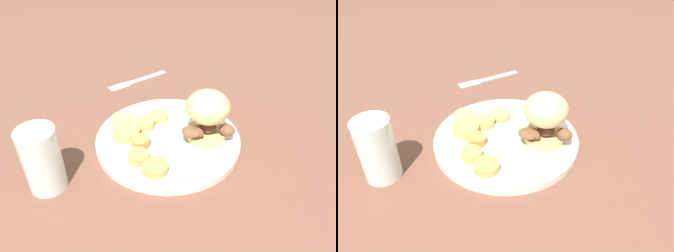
% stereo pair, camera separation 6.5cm
% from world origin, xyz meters
% --- Properties ---
extents(ground_plane, '(4.00, 4.00, 0.00)m').
position_xyz_m(ground_plane, '(0.00, 0.00, 0.00)').
color(ground_plane, brown).
extents(dinner_plate, '(0.29, 0.29, 0.02)m').
position_xyz_m(dinner_plate, '(0.00, 0.00, 0.01)').
color(dinner_plate, white).
rests_on(dinner_plate, ground_plane).
extents(sandwich, '(0.10, 0.11, 0.10)m').
position_xyz_m(sandwich, '(-0.04, -0.06, 0.07)').
color(sandwich, tan).
rests_on(sandwich, dinner_plate).
extents(potato_round_0, '(0.04, 0.04, 0.02)m').
position_xyz_m(potato_round_0, '(-0.03, 0.09, 0.03)').
color(potato_round_0, tan).
rests_on(potato_round_0, dinner_plate).
extents(potato_round_1, '(0.04, 0.04, 0.01)m').
position_xyz_m(potato_round_1, '(0.06, 0.02, 0.02)').
color(potato_round_1, tan).
rests_on(potato_round_1, dinner_plate).
extents(potato_round_2, '(0.05, 0.05, 0.01)m').
position_xyz_m(potato_round_2, '(-0.07, 0.07, 0.02)').
color(potato_round_2, tan).
rests_on(potato_round_2, dinner_plate).
extents(potato_round_3, '(0.06, 0.06, 0.02)m').
position_xyz_m(potato_round_3, '(0.05, 0.07, 0.03)').
color(potato_round_3, tan).
rests_on(potato_round_3, dinner_plate).
extents(potato_round_4, '(0.04, 0.04, 0.02)m').
position_xyz_m(potato_round_4, '(0.01, 0.06, 0.03)').
color(potato_round_4, '#BC8942').
rests_on(potato_round_4, dinner_plate).
extents(potato_round_5, '(0.05, 0.05, 0.01)m').
position_xyz_m(potato_round_5, '(0.09, 0.05, 0.02)').
color(potato_round_5, '#DBB766').
rests_on(potato_round_5, dinner_plate).
extents(potato_round_6, '(0.04, 0.04, 0.01)m').
position_xyz_m(potato_round_6, '(0.06, -0.02, 0.02)').
color(potato_round_6, tan).
rests_on(potato_round_6, dinner_plate).
extents(fork, '(0.03, 0.18, 0.00)m').
position_xyz_m(fork, '(0.27, -0.08, 0.00)').
color(fork, silver).
rests_on(fork, ground_plane).
extents(drinking_glass, '(0.06, 0.06, 0.12)m').
position_xyz_m(drinking_glass, '(0.02, 0.24, 0.06)').
color(drinking_glass, silver).
rests_on(drinking_glass, ground_plane).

